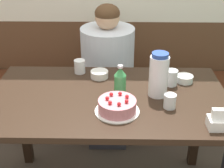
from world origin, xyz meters
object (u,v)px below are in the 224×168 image
object	(u,v)px
water_pitcher	(159,75)
bowl_soup_white	(185,79)
glass_water_tall	(80,67)
glass_tumbler_short	(170,101)
person_dark_striped	(108,78)
bench_seat	(111,103)
napkin_holder	(220,121)
soju_bottle	(120,81)
birthday_cake	(117,106)
glass_shot_small	(172,78)
bowl_rice_small	(99,74)

from	to	relation	value
water_pitcher	bowl_soup_white	bearing A→B (deg)	41.56
glass_water_tall	glass_tumbler_short	distance (m)	0.66
person_dark_striped	glass_water_tall	bearing A→B (deg)	-25.67
bench_seat	napkin_holder	bearing A→B (deg)	-64.55
bench_seat	soju_bottle	world-z (taller)	soju_bottle
bench_seat	glass_tumbler_short	world-z (taller)	glass_tumbler_short
person_dark_striped	bench_seat	bearing A→B (deg)	172.60
birthday_cake	water_pitcher	size ratio (longest dim) A/B	0.91
napkin_holder	glass_tumbler_short	world-z (taller)	napkin_holder
birthday_cake	napkin_holder	size ratio (longest dim) A/B	2.11
soju_bottle	glass_shot_small	bearing A→B (deg)	21.10
birthday_cake	glass_water_tall	distance (m)	0.52
glass_shot_small	glass_tumbler_short	bearing A→B (deg)	-100.24
glass_tumbler_short	birthday_cake	bearing A→B (deg)	-170.59
bowl_rice_small	glass_shot_small	xyz separation A→B (m)	(0.43, -0.09, 0.03)
bowl_rice_small	person_dark_striped	distance (m)	0.47
water_pitcher	glass_shot_small	bearing A→B (deg)	51.73
person_dark_striped	water_pitcher	bearing A→B (deg)	25.70
bowl_rice_small	glass_water_tall	xyz separation A→B (m)	(-0.13, 0.06, 0.02)
glass_tumbler_short	glass_shot_small	size ratio (longest dim) A/B	0.81
birthday_cake	napkin_holder	bearing A→B (deg)	-15.36
napkin_holder	glass_shot_small	distance (m)	0.46
soju_bottle	glass_water_tall	distance (m)	0.38
bowl_rice_small	person_dark_striped	bearing A→B (deg)	84.75
bowl_soup_white	glass_tumbler_short	distance (m)	0.32
birthday_cake	glass_shot_small	size ratio (longest dim) A/B	2.43
bench_seat	bowl_rice_small	world-z (taller)	bowl_rice_small
water_pitcher	glass_shot_small	size ratio (longest dim) A/B	2.66
bowl_soup_white	glass_water_tall	size ratio (longest dim) A/B	1.17
soju_bottle	napkin_holder	size ratio (longest dim) A/B	1.62
bench_seat	bowl_rice_small	bearing A→B (deg)	-95.92
bowl_soup_white	glass_water_tall	distance (m)	0.66
napkin_holder	bowl_soup_white	world-z (taller)	napkin_holder
water_pitcher	soju_bottle	size ratio (longest dim) A/B	1.42
glass_shot_small	napkin_holder	bearing A→B (deg)	-69.39
bowl_rice_small	glass_tumbler_short	world-z (taller)	glass_tumbler_short
bowl_rice_small	person_dark_striped	world-z (taller)	person_dark_striped
bowl_rice_small	water_pitcher	bearing A→B (deg)	-32.00
water_pitcher	person_dark_striped	world-z (taller)	person_dark_striped
birthday_cake	person_dark_striped	world-z (taller)	person_dark_striped
bowl_soup_white	birthday_cake	bearing A→B (deg)	-140.10
napkin_holder	glass_water_tall	distance (m)	0.93
water_pitcher	birthday_cake	bearing A→B (deg)	-141.50
water_pitcher	bowl_rice_small	xyz separation A→B (m)	(-0.34, 0.21, -0.10)
birthday_cake	glass_shot_small	bearing A→B (deg)	43.08
soju_bottle	bowl_soup_white	size ratio (longest dim) A/B	1.76
soju_bottle	glass_tumbler_short	world-z (taller)	soju_bottle
soju_bottle	water_pitcher	bearing A→B (deg)	-0.70
birthday_cake	glass_shot_small	xyz separation A→B (m)	(0.32, 0.30, 0.01)
napkin_holder	bowl_soup_white	bearing A→B (deg)	99.03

